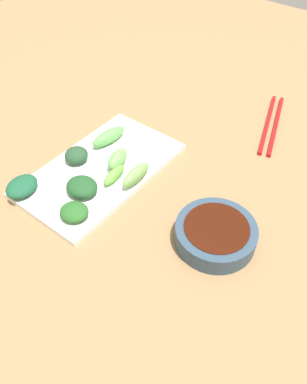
{
  "coord_description": "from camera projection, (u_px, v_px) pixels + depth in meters",
  "views": [
    {
      "loc": [
        -0.31,
        0.39,
        0.55
      ],
      "look_at": [
        -0.01,
        0.0,
        0.05
      ],
      "focal_mm": 36.33,
      "sensor_mm": 36.0,
      "label": 1
    }
  ],
  "objects": [
    {
      "name": "chopsticks",
      "position": [
        272.0,
        124.0,
        0.89
      ],
      "size": [
        0.1,
        0.23,
        0.01
      ],
      "rotation": [
        0.0,
        0.0,
        0.32
      ],
      "color": "red",
      "rests_on": "tabletop"
    },
    {
      "name": "broccoli_leafy_6",
      "position": [
        74.0,
        212.0,
        0.68
      ],
      "size": [
        0.06,
        0.06,
        0.02
      ],
      "primitive_type": "ellipsoid",
      "rotation": [
        0.0,
        0.0,
        0.19
      ],
      "color": "#275D24",
      "rests_on": "serving_plate"
    },
    {
      "name": "broccoli_leafy_2",
      "position": [
        82.0,
        187.0,
        0.72
      ],
      "size": [
        0.06,
        0.06,
        0.03
      ],
      "primitive_type": "ellipsoid",
      "rotation": [
        0.0,
        0.0,
        0.03
      ],
      "color": "#1F4C25",
      "rests_on": "serving_plate"
    },
    {
      "name": "broccoli_stalk_1",
      "position": [
        118.0,
        159.0,
        0.77
      ],
      "size": [
        0.04,
        0.07,
        0.03
      ],
      "primitive_type": "ellipsoid",
      "rotation": [
        0.0,
        0.0,
        0.24
      ],
      "color": "#6DAD56",
      "rests_on": "serving_plate"
    },
    {
      "name": "broccoli_leafy_7",
      "position": [
        22.0,
        186.0,
        0.72
      ],
      "size": [
        0.06,
        0.07,
        0.03
      ],
      "primitive_type": "ellipsoid",
      "rotation": [
        0.0,
        0.0,
        0.16
      ],
      "color": "#1A5335",
      "rests_on": "serving_plate"
    },
    {
      "name": "serving_plate",
      "position": [
        102.0,
        169.0,
        0.78
      ],
      "size": [
        0.19,
        0.33,
        0.01
      ],
      "primitive_type": "cube",
      "color": "white",
      "rests_on": "tabletop"
    },
    {
      "name": "broccoli_stalk_4",
      "position": [
        114.0,
        175.0,
        0.74
      ],
      "size": [
        0.03,
        0.06,
        0.02
      ],
      "primitive_type": "ellipsoid",
      "rotation": [
        0.0,
        0.0,
        0.11
      ],
      "color": "#66A941",
      "rests_on": "serving_plate"
    },
    {
      "name": "sauce_bowl",
      "position": [
        216.0,
        233.0,
        0.65
      ],
      "size": [
        0.14,
        0.14,
        0.04
      ],
      "color": "#2F4458",
      "rests_on": "tabletop"
    },
    {
      "name": "broccoli_leafy_0",
      "position": [
        76.0,
        155.0,
        0.78
      ],
      "size": [
        0.05,
        0.05,
        0.03
      ],
      "primitive_type": "ellipsoid",
      "rotation": [
        0.0,
        0.0,
        0.07
      ],
      "color": "#24472B",
      "rests_on": "serving_plate"
    },
    {
      "name": "broccoli_stalk_3",
      "position": [
        109.0,
        137.0,
        0.82
      ],
      "size": [
        0.04,
        0.09,
        0.03
      ],
      "primitive_type": "ellipsoid",
      "rotation": [
        0.0,
        0.0,
        -0.13
      ],
      "color": "#5EAA52",
      "rests_on": "serving_plate"
    },
    {
      "name": "broccoli_stalk_5",
      "position": [
        136.0,
        175.0,
        0.74
      ],
      "size": [
        0.03,
        0.08,
        0.03
      ],
      "primitive_type": "ellipsoid",
      "rotation": [
        0.0,
        0.0,
        0.03
      ],
      "color": "#76B15A",
      "rests_on": "serving_plate"
    },
    {
      "name": "tabletop",
      "position": [
        151.0,
        204.0,
        0.73
      ],
      "size": [
        2.1,
        2.1,
        0.02
      ],
      "primitive_type": "cube",
      "color": "olive",
      "rests_on": "ground"
    }
  ]
}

